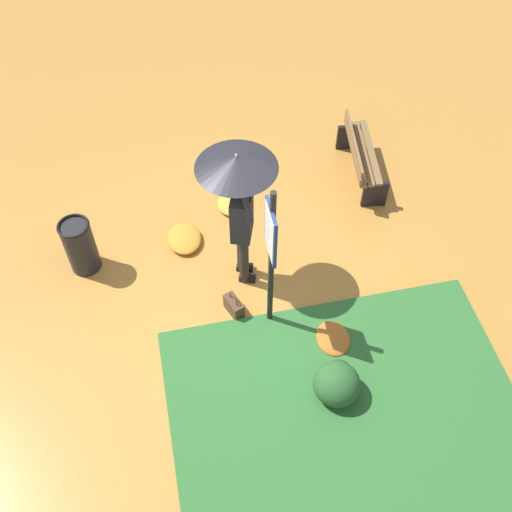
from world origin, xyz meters
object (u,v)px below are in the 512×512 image
(park_bench, at_px, (360,156))
(trash_bin, at_px, (80,246))
(person_with_umbrella, at_px, (239,189))
(info_sign_post, at_px, (271,248))
(handbag, at_px, (234,306))

(park_bench, distance_m, trash_bin, 4.23)
(person_with_umbrella, height_order, info_sign_post, info_sign_post)
(person_with_umbrella, height_order, handbag, person_with_umbrella)
(handbag, xyz_separation_m, park_bench, (2.06, -2.31, 0.28))
(info_sign_post, distance_m, trash_bin, 2.81)
(person_with_umbrella, xyz_separation_m, trash_bin, (0.52, 2.04, -1.13))
(park_bench, height_order, trash_bin, trash_bin)
(person_with_umbrella, xyz_separation_m, info_sign_post, (-0.84, -0.19, -0.11))
(person_with_umbrella, distance_m, handbag, 1.57)
(handbag, height_order, park_bench, park_bench)
(person_with_umbrella, xyz_separation_m, park_bench, (1.43, -2.09, -1.15))
(trash_bin, bearing_deg, person_with_umbrella, -104.20)
(info_sign_post, height_order, park_bench, info_sign_post)
(park_bench, relative_size, trash_bin, 1.68)
(info_sign_post, xyz_separation_m, park_bench, (2.27, -1.90, -1.04))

